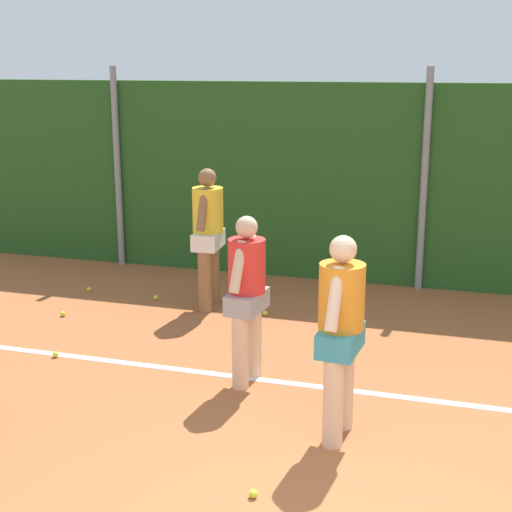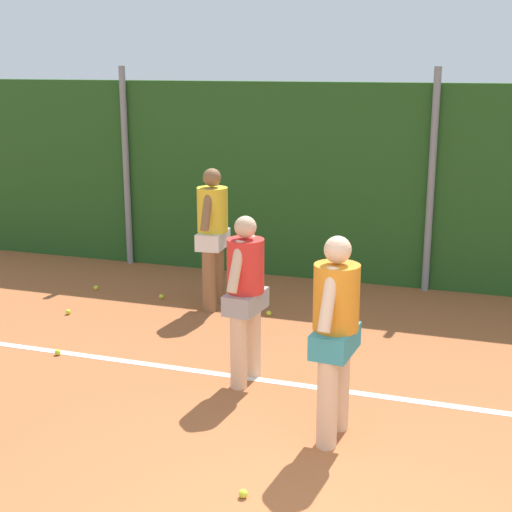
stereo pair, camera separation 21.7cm
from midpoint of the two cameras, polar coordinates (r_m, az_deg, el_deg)
ground_plane at (r=6.67m, az=9.94°, el=-13.32°), size 25.25×25.25×0.00m
hedge_fence_backdrop at (r=10.56m, az=14.02°, el=5.10°), size 16.06×0.25×2.85m
fence_post_left at (r=11.66m, az=-9.47°, el=6.76°), size 0.10×0.10×3.06m
fence_post_center at (r=10.37m, az=13.98°, el=5.54°), size 0.10×0.10×3.06m
court_baseline_paint at (r=7.33m, az=10.83°, el=-10.65°), size 11.74×0.10×0.01m
player_foreground_near at (r=6.16m, az=7.18°, el=-5.54°), size 0.38×0.82×1.77m
player_midcourt at (r=7.21m, az=0.07°, el=-2.71°), size 0.36×0.79×1.70m
player_backcourt_far at (r=9.46m, az=-2.70°, el=1.99°), size 0.39×0.77×1.83m
tennis_ball_0 at (r=9.69m, az=-13.70°, el=-4.23°), size 0.07×0.07×0.07m
tennis_ball_1 at (r=10.08m, az=-6.71°, el=-3.14°), size 0.07×0.07×0.07m
tennis_ball_6 at (r=10.63m, az=-11.71°, el=-2.42°), size 0.07×0.07×0.07m
tennis_ball_7 at (r=5.71m, az=0.15°, el=-17.90°), size 0.07×0.07×0.07m
tennis_ball_9 at (r=8.37m, az=6.55°, el=-6.97°), size 0.07×0.07×0.07m
tennis_ball_10 at (r=8.41m, az=-14.36°, el=-7.22°), size 0.07×0.07×0.07m
tennis_ball_11 at (r=9.37m, az=1.67°, el=-4.45°), size 0.07×0.07×0.07m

